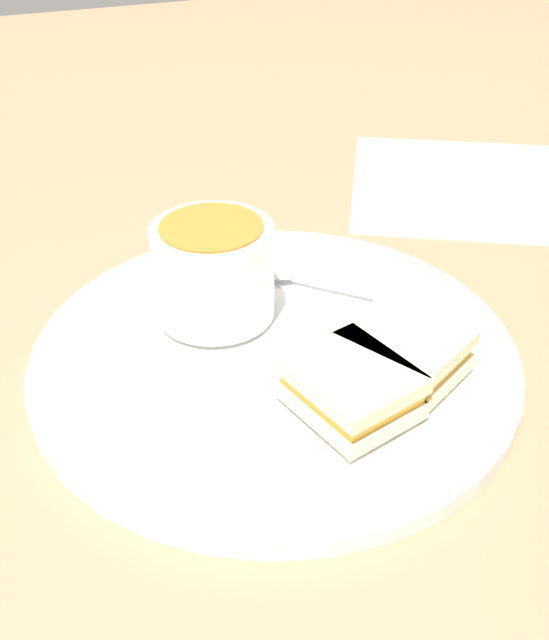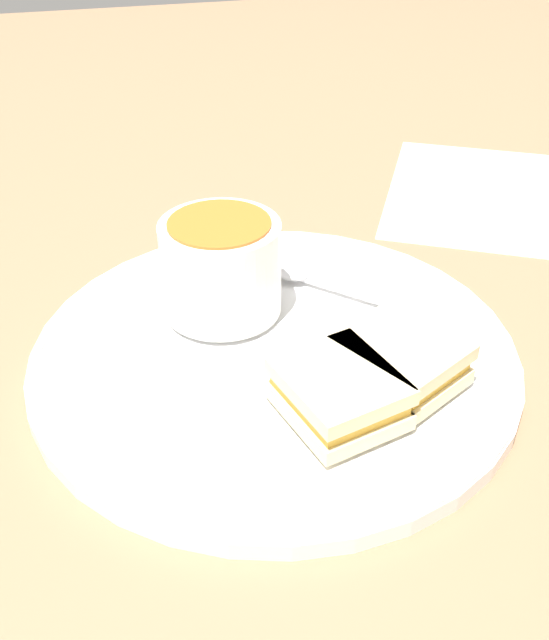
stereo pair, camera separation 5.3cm
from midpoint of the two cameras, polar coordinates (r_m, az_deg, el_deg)
name	(u,v)px [view 1 (the left image)]	position (r m, az deg, el deg)	size (l,w,h in m)	color
ground_plane	(275,362)	(0.55, -2.75, -3.33)	(2.40, 2.40, 0.00)	#8E6B4C
plate	(275,353)	(0.55, -2.77, -2.61)	(0.35, 0.35, 0.02)	white
soup_bowl	(214,270)	(0.56, -7.38, 3.71)	(0.09, 0.09, 0.07)	white
spoon	(284,273)	(0.62, -1.71, 3.49)	(0.09, 0.09, 0.01)	silver
sandwich_half_near	(352,387)	(0.48, 2.76, -5.28)	(0.08, 0.09, 0.03)	beige
sandwich_half_far	(404,350)	(0.51, 6.98, -2.40)	(0.09, 0.10, 0.03)	beige
menu_sheet	(462,185)	(0.84, 12.32, 9.97)	(0.32, 0.33, 0.00)	white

